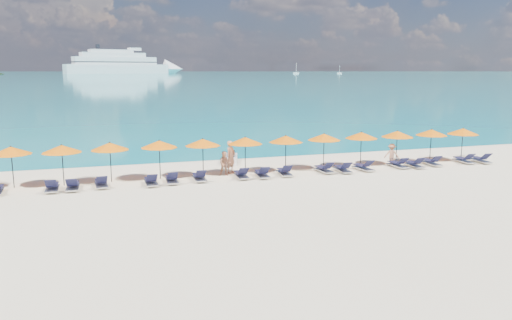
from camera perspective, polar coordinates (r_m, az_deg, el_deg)
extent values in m
plane|color=beige|center=(25.48, 1.99, -3.83)|extent=(1400.00, 1400.00, 0.00)
cube|color=#1FA9B2|center=(683.40, -16.69, 9.48)|extent=(1600.00, 1300.00, 0.01)
cube|color=silver|center=(611.22, -15.56, 9.98)|extent=(119.10, 51.43, 10.69)
cone|color=silver|center=(635.45, -9.37, 10.22)|extent=(28.86, 28.86, 23.52)
cube|color=silver|center=(610.66, -15.80, 10.87)|extent=(95.56, 42.18, 8.55)
cube|color=silver|center=(610.17, -16.02, 11.46)|extent=(74.57, 34.57, 5.35)
cube|color=silver|center=(609.68, -16.24, 11.86)|extent=(51.03, 25.32, 3.74)
cube|color=black|center=(610.64, -15.79, 10.72)|extent=(96.75, 42.69, 0.96)
cube|color=black|center=(610.69, -15.81, 11.07)|extent=(94.37, 41.66, 0.96)
cylinder|color=black|center=(605.83, -17.63, 12.20)|extent=(4.70, 4.70, 5.88)
cube|color=silver|center=(583.72, 4.61, 9.88)|extent=(6.65, 2.22, 1.77)
cylinder|color=silver|center=(583.69, 4.62, 10.44)|extent=(0.40, 0.40, 11.08)
cube|color=silver|center=(588.54, 9.52, 9.76)|extent=(5.45, 1.82, 1.45)
cylinder|color=silver|center=(588.51, 9.54, 10.22)|extent=(0.33, 0.33, 9.09)
cube|color=silver|center=(33.49, -2.86, 0.10)|extent=(1.35, 2.30, 0.50)
cube|color=black|center=(33.25, -2.87, 0.65)|extent=(0.67, 0.99, 0.32)
cylinder|color=black|center=(33.93, -2.86, 1.09)|extent=(0.49, 0.18, 0.05)
imported|color=tan|center=(30.22, -2.89, 0.34)|extent=(0.86, 0.82, 1.97)
imported|color=tan|center=(29.49, -3.58, -0.42)|extent=(0.78, 0.54, 1.46)
imported|color=tan|center=(33.83, 15.24, 0.61)|extent=(1.02, 0.83, 1.43)
cylinder|color=black|center=(29.35, -26.07, -0.79)|extent=(0.05, 0.05, 2.20)
cone|color=orange|center=(29.20, -26.21, 0.98)|extent=(2.10, 2.10, 0.42)
sphere|color=black|center=(29.17, -26.25, 1.41)|extent=(0.08, 0.08, 0.08)
cylinder|color=black|center=(28.87, -21.21, -0.60)|extent=(0.05, 0.05, 2.20)
cone|color=orange|center=(28.72, -21.33, 1.20)|extent=(2.10, 2.10, 0.42)
sphere|color=black|center=(28.68, -21.36, 1.63)|extent=(0.08, 0.08, 0.08)
cylinder|color=black|center=(28.93, -16.28, -0.29)|extent=(0.05, 0.05, 2.20)
cone|color=orange|center=(28.78, -16.37, 1.51)|extent=(2.10, 2.10, 0.42)
sphere|color=black|center=(28.74, -16.39, 1.94)|extent=(0.08, 0.08, 0.08)
cylinder|color=black|center=(29.11, -10.94, 0.01)|extent=(0.05, 0.05, 2.20)
cone|color=orange|center=(28.96, -11.01, 1.80)|extent=(2.10, 2.10, 0.42)
sphere|color=black|center=(28.93, -11.02, 2.23)|extent=(0.08, 0.08, 0.08)
cylinder|color=black|center=(29.43, -6.07, 0.25)|extent=(0.05, 0.05, 2.20)
cone|color=orange|center=(29.28, -6.11, 2.02)|extent=(2.10, 2.10, 0.42)
sphere|color=black|center=(29.25, -6.12, 2.45)|extent=(0.08, 0.08, 0.08)
cylinder|color=black|center=(29.97, -1.24, 0.50)|extent=(0.05, 0.05, 2.20)
cone|color=orange|center=(29.83, -1.24, 2.24)|extent=(2.10, 2.10, 0.42)
sphere|color=black|center=(29.80, -1.24, 2.65)|extent=(0.08, 0.08, 0.08)
cylinder|color=black|center=(30.71, 3.41, 0.72)|extent=(0.05, 0.05, 2.20)
cone|color=orange|center=(30.57, 3.43, 2.42)|extent=(2.10, 2.10, 0.42)
sphere|color=black|center=(30.54, 3.43, 2.83)|extent=(0.08, 0.08, 0.08)
cylinder|color=black|center=(31.84, 7.75, 0.99)|extent=(0.05, 0.05, 2.20)
cone|color=orange|center=(31.70, 7.79, 2.63)|extent=(2.10, 2.10, 0.42)
sphere|color=black|center=(31.67, 7.80, 3.02)|extent=(0.08, 0.08, 0.08)
cylinder|color=black|center=(33.03, 11.89, 1.20)|extent=(0.05, 0.05, 2.20)
cone|color=orange|center=(32.90, 11.95, 2.78)|extent=(2.10, 2.10, 0.42)
sphere|color=black|center=(32.88, 11.97, 3.16)|extent=(0.08, 0.08, 0.08)
cylinder|color=black|center=(34.22, 15.78, 1.35)|extent=(0.05, 0.05, 2.20)
cone|color=orange|center=(34.09, 15.85, 2.87)|extent=(2.10, 2.10, 0.42)
sphere|color=black|center=(34.07, 15.87, 3.24)|extent=(0.08, 0.08, 0.08)
cylinder|color=black|center=(35.79, 19.33, 1.54)|extent=(0.05, 0.05, 2.20)
cone|color=orange|center=(35.67, 19.42, 3.00)|extent=(2.10, 2.10, 0.42)
sphere|color=black|center=(35.65, 19.44, 3.35)|extent=(0.08, 0.08, 0.08)
cylinder|color=black|center=(37.17, 22.48, 1.64)|extent=(0.05, 0.05, 2.20)
cone|color=orange|center=(37.05, 22.58, 3.04)|extent=(2.10, 2.10, 0.42)
sphere|color=black|center=(37.02, 22.60, 3.38)|extent=(0.08, 0.08, 0.08)
cube|color=silver|center=(27.93, -22.25, -3.04)|extent=(0.63, 1.70, 0.06)
cube|color=#151633|center=(28.14, -22.24, -2.61)|extent=(0.55, 1.10, 0.04)
cube|color=#151633|center=(27.31, -22.40, -2.46)|extent=(0.55, 0.54, 0.43)
cube|color=silver|center=(27.82, -20.20, -2.95)|extent=(0.67, 1.72, 0.06)
cube|color=#151633|center=(28.03, -20.19, -2.52)|extent=(0.58, 1.11, 0.04)
cube|color=#151633|center=(27.20, -20.35, -2.37)|extent=(0.56, 0.55, 0.43)
cube|color=silver|center=(27.98, -17.26, -2.70)|extent=(0.75, 1.74, 0.06)
cube|color=#151633|center=(28.19, -17.31, -2.28)|extent=(0.63, 1.14, 0.04)
cube|color=#151633|center=(27.36, -17.21, -2.11)|extent=(0.59, 0.58, 0.43)
cube|color=silver|center=(27.77, -11.90, -2.55)|extent=(0.65, 1.71, 0.06)
cube|color=#151633|center=(27.98, -11.97, -2.12)|extent=(0.57, 1.11, 0.04)
cube|color=#151633|center=(27.15, -11.80, -1.96)|extent=(0.56, 0.55, 0.43)
cube|color=silver|center=(28.06, -9.60, -2.34)|extent=(0.69, 1.72, 0.06)
cube|color=#151633|center=(28.27, -9.65, -1.91)|extent=(0.60, 1.12, 0.04)
cube|color=#151633|center=(27.44, -9.52, -1.75)|extent=(0.57, 0.56, 0.43)
cube|color=silver|center=(28.41, -6.49, -2.10)|extent=(0.64, 1.71, 0.06)
cube|color=#151633|center=(28.62, -6.58, -1.68)|extent=(0.57, 1.11, 0.04)
cube|color=#151633|center=(27.80, -6.31, -1.51)|extent=(0.56, 0.54, 0.43)
cube|color=silver|center=(28.90, -1.68, -1.82)|extent=(0.70, 1.73, 0.06)
cube|color=#151633|center=(29.10, -1.79, -1.41)|extent=(0.60, 1.12, 0.04)
cube|color=#151633|center=(28.29, -1.44, -1.24)|extent=(0.57, 0.56, 0.43)
cube|color=silver|center=(29.11, 0.69, -1.73)|extent=(0.72, 1.73, 0.06)
cube|color=#151633|center=(29.31, 0.57, -1.32)|extent=(0.61, 1.13, 0.04)
cube|color=#151633|center=(28.50, 0.96, -1.15)|extent=(0.58, 0.57, 0.43)
cube|color=silver|center=(29.66, 3.27, -1.51)|extent=(0.77, 1.75, 0.06)
cube|color=#151633|center=(29.87, 3.14, -1.12)|extent=(0.65, 1.14, 0.04)
cube|color=#151633|center=(29.06, 3.56, -0.94)|extent=(0.60, 0.58, 0.43)
cube|color=silver|center=(30.72, 7.76, -1.18)|extent=(0.73, 1.74, 0.06)
cube|color=#151633|center=(30.91, 7.55, -0.80)|extent=(0.62, 1.13, 0.04)
cube|color=#151633|center=(30.17, 8.28, -0.61)|extent=(0.59, 0.57, 0.43)
cube|color=silver|center=(30.97, 9.89, -1.14)|extent=(0.73, 1.74, 0.06)
cube|color=#151633|center=(31.16, 9.72, -0.77)|extent=(0.62, 1.13, 0.04)
cube|color=#151633|center=(30.39, 10.32, -0.59)|extent=(0.58, 0.57, 0.43)
cube|color=silver|center=(31.77, 12.14, -0.93)|extent=(0.79, 1.76, 0.06)
cube|color=#151633|center=(31.94, 11.89, -0.57)|extent=(0.66, 1.15, 0.04)
cube|color=#151633|center=(31.25, 12.75, -0.38)|extent=(0.60, 0.59, 0.43)
cube|color=silver|center=(33.22, 15.88, -0.61)|extent=(0.65, 1.71, 0.06)
cube|color=#151633|center=(33.39, 15.65, -0.26)|extent=(0.57, 1.11, 0.04)
cube|color=#151633|center=(32.70, 16.45, -0.08)|extent=(0.56, 0.55, 0.43)
cube|color=silver|center=(33.56, 17.63, -0.59)|extent=(0.74, 1.74, 0.06)
cube|color=#151633|center=(33.74, 17.43, -0.25)|extent=(0.63, 1.14, 0.04)
cube|color=#151633|center=(33.02, 18.15, -0.07)|extent=(0.59, 0.58, 0.43)
cube|color=silver|center=(34.63, 19.40, -0.36)|extent=(0.73, 1.74, 0.06)
cube|color=#151633|center=(34.81, 19.19, -0.03)|extent=(0.62, 1.13, 0.04)
cube|color=#151633|center=(34.11, 19.94, 0.15)|extent=(0.58, 0.57, 0.43)
cube|color=silver|center=(36.28, 22.65, -0.11)|extent=(0.70, 1.73, 0.06)
cube|color=#151633|center=(36.45, 22.43, 0.21)|extent=(0.60, 1.13, 0.04)
cube|color=#151633|center=(35.78, 23.22, 0.38)|extent=(0.58, 0.56, 0.43)
cube|color=silver|center=(36.87, 24.27, -0.07)|extent=(0.78, 1.75, 0.06)
cube|color=#151633|center=(37.04, 24.07, 0.24)|extent=(0.66, 1.15, 0.04)
cube|color=#151633|center=(36.36, 24.82, 0.41)|extent=(0.60, 0.59, 0.43)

